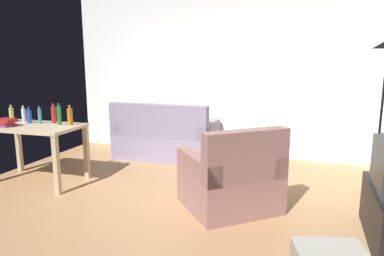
{
  "coord_description": "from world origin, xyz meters",
  "views": [
    {
      "loc": [
        1.47,
        -3.57,
        1.57
      ],
      "look_at": [
        0.1,
        0.5,
        0.75
      ],
      "focal_mm": 32.75,
      "sensor_mm": 36.0,
      "label": 1
    }
  ],
  "objects_px": {
    "bottle_squat": "(11,115)",
    "bottle_green": "(59,115)",
    "armchair": "(232,180)",
    "desk": "(34,134)",
    "couch": "(165,140)",
    "bottle_tall": "(40,116)",
    "bottle_blue": "(29,116)",
    "bottle_amber": "(70,116)",
    "bottle_clear": "(24,115)",
    "book_stack": "(6,122)",
    "potted_plant": "(269,141)",
    "bottle_red": "(54,115)"
  },
  "relations": [
    {
      "from": "bottle_squat",
      "to": "bottle_tall",
      "type": "xyz_separation_m",
      "value": [
        0.46,
        0.02,
        0.0
      ]
    },
    {
      "from": "bottle_amber",
      "to": "bottle_tall",
      "type": "bearing_deg",
      "value": -176.59
    },
    {
      "from": "couch",
      "to": "bottle_green",
      "type": "height_order",
      "value": "bottle_green"
    },
    {
      "from": "bottle_clear",
      "to": "book_stack",
      "type": "distance_m",
      "value": 0.34
    },
    {
      "from": "bottle_tall",
      "to": "bottle_red",
      "type": "height_order",
      "value": "bottle_red"
    },
    {
      "from": "bottle_red",
      "to": "bottle_green",
      "type": "relative_size",
      "value": 0.94
    },
    {
      "from": "bottle_tall",
      "to": "bottle_amber",
      "type": "relative_size",
      "value": 0.91
    },
    {
      "from": "book_stack",
      "to": "couch",
      "type": "bearing_deg",
      "value": 52.01
    },
    {
      "from": "desk",
      "to": "potted_plant",
      "type": "relative_size",
      "value": 2.14
    },
    {
      "from": "desk",
      "to": "armchair",
      "type": "relative_size",
      "value": 0.99
    },
    {
      "from": "bottle_red",
      "to": "book_stack",
      "type": "relative_size",
      "value": 1.1
    },
    {
      "from": "book_stack",
      "to": "bottle_tall",
      "type": "bearing_deg",
      "value": 51.25
    },
    {
      "from": "potted_plant",
      "to": "bottle_squat",
      "type": "xyz_separation_m",
      "value": [
        -3.26,
        -1.81,
        0.53
      ]
    },
    {
      "from": "book_stack",
      "to": "bottle_red",
      "type": "bearing_deg",
      "value": 44.02
    },
    {
      "from": "bottle_tall",
      "to": "bottle_amber",
      "type": "bearing_deg",
      "value": 3.41
    },
    {
      "from": "armchair",
      "to": "desk",
      "type": "bearing_deg",
      "value": -41.46
    },
    {
      "from": "couch",
      "to": "bottle_red",
      "type": "xyz_separation_m",
      "value": [
        -1.0,
        -1.4,
        0.57
      ]
    },
    {
      "from": "bottle_squat",
      "to": "bottle_green",
      "type": "bearing_deg",
      "value": 1.73
    },
    {
      "from": "desk",
      "to": "potted_plant",
      "type": "distance_m",
      "value": 3.41
    },
    {
      "from": "potted_plant",
      "to": "bottle_red",
      "type": "xyz_separation_m",
      "value": [
        -2.64,
        -1.71,
        0.55
      ]
    },
    {
      "from": "couch",
      "to": "bottle_clear",
      "type": "relative_size",
      "value": 7.13
    },
    {
      "from": "couch",
      "to": "armchair",
      "type": "distance_m",
      "value": 2.21
    },
    {
      "from": "book_stack",
      "to": "desk",
      "type": "bearing_deg",
      "value": 35.01
    },
    {
      "from": "couch",
      "to": "bottle_tall",
      "type": "bearing_deg",
      "value": 52.17
    },
    {
      "from": "armchair",
      "to": "couch",
      "type": "bearing_deg",
      "value": -88.97
    },
    {
      "from": "bottle_amber",
      "to": "couch",
      "type": "bearing_deg",
      "value": 64.44
    },
    {
      "from": "bottle_green",
      "to": "bottle_tall",
      "type": "bearing_deg",
      "value": -178.66
    },
    {
      "from": "bottle_squat",
      "to": "bottle_blue",
      "type": "distance_m",
      "value": 0.3
    },
    {
      "from": "armchair",
      "to": "book_stack",
      "type": "bearing_deg",
      "value": -37.87
    },
    {
      "from": "couch",
      "to": "bottle_blue",
      "type": "relative_size",
      "value": 7.52
    },
    {
      "from": "bottle_squat",
      "to": "book_stack",
      "type": "bearing_deg",
      "value": -54.32
    },
    {
      "from": "bottle_blue",
      "to": "bottle_tall",
      "type": "xyz_separation_m",
      "value": [
        0.16,
        0.02,
        0.01
      ]
    },
    {
      "from": "bottle_blue",
      "to": "book_stack",
      "type": "distance_m",
      "value": 0.3
    },
    {
      "from": "bottle_squat",
      "to": "bottle_tall",
      "type": "relative_size",
      "value": 0.99
    },
    {
      "from": "desk",
      "to": "bottle_amber",
      "type": "height_order",
      "value": "bottle_amber"
    },
    {
      "from": "bottle_tall",
      "to": "bottle_blue",
      "type": "bearing_deg",
      "value": -172.26
    },
    {
      "from": "couch",
      "to": "bottle_red",
      "type": "relative_size",
      "value": 6.13
    },
    {
      "from": "bottle_red",
      "to": "bottle_amber",
      "type": "distance_m",
      "value": 0.3
    },
    {
      "from": "bottle_blue",
      "to": "bottle_amber",
      "type": "bearing_deg",
      "value": 4.54
    },
    {
      "from": "bottle_tall",
      "to": "couch",
      "type": "bearing_deg",
      "value": 52.17
    },
    {
      "from": "desk",
      "to": "armchair",
      "type": "height_order",
      "value": "armchair"
    },
    {
      "from": "couch",
      "to": "bottle_tall",
      "type": "xyz_separation_m",
      "value": [
        -1.15,
        -1.48,
        0.55
      ]
    },
    {
      "from": "potted_plant",
      "to": "bottle_red",
      "type": "height_order",
      "value": "bottle_red"
    },
    {
      "from": "armchair",
      "to": "bottle_clear",
      "type": "relative_size",
      "value": 5.44
    },
    {
      "from": "bottle_tall",
      "to": "desk",
      "type": "bearing_deg",
      "value": -88.4
    },
    {
      "from": "bottle_green",
      "to": "bottle_amber",
      "type": "distance_m",
      "value": 0.15
    },
    {
      "from": "bottle_squat",
      "to": "book_stack",
      "type": "distance_m",
      "value": 0.37
    },
    {
      "from": "potted_plant",
      "to": "bottle_squat",
      "type": "distance_m",
      "value": 3.77
    },
    {
      "from": "bottle_green",
      "to": "couch",
      "type": "bearing_deg",
      "value": 60.14
    },
    {
      "from": "armchair",
      "to": "bottle_squat",
      "type": "xyz_separation_m",
      "value": [
        -3.08,
        0.15,
        0.54
      ]
    }
  ]
}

